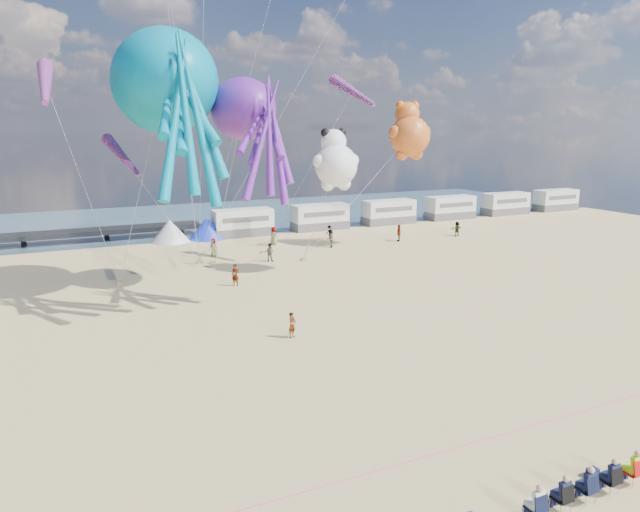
{
  "coord_description": "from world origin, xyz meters",
  "views": [
    {
      "loc": [
        -12.82,
        -20.35,
        11.83
      ],
      "look_at": [
        -0.45,
        6.0,
        5.25
      ],
      "focal_mm": 32.0,
      "sensor_mm": 36.0,
      "label": 1
    }
  ],
  "objects": [
    {
      "name": "beachgoer_7",
      "position": [
        12.04,
        30.15,
        0.83
      ],
      "size": [
        0.8,
        0.95,
        1.66
      ],
      "primitive_type": "imported",
      "rotation": [
        0.0,
        0.0,
        4.32
      ],
      "color": "#7F6659",
      "rests_on": "ground"
    },
    {
      "name": "sandbag_b",
      "position": [
        -0.52,
        28.37,
        0.11
      ],
      "size": [
        0.5,
        0.35,
        0.22
      ],
      "primitive_type": "cube",
      "color": "gray",
      "rests_on": "ground"
    },
    {
      "name": "beachgoer_5",
      "position": [
        -0.82,
        20.43,
        0.84
      ],
      "size": [
        1.48,
        1.43,
        1.68
      ],
      "primitive_type": "imported",
      "rotation": [
        0.0,
        0.0,
        5.53
      ],
      "color": "#7F6659",
      "rests_on": "ground"
    },
    {
      "name": "ground",
      "position": [
        0.0,
        0.0,
        0.0
      ],
      "size": [
        120.0,
        120.0,
        0.0
      ],
      "primitive_type": "plane",
      "color": "#DEC380",
      "rests_on": "ground"
    },
    {
      "name": "beachgoer_4",
      "position": [
        27.5,
        29.69,
        0.82
      ],
      "size": [
        0.98,
        0.44,
        1.64
      ],
      "primitive_type": "imported",
      "rotation": [
        0.0,
        0.0,
        3.19
      ],
      "color": "#7F6659",
      "rests_on": "ground"
    },
    {
      "name": "motorhome_5",
      "position": [
        53.5,
        40.0,
        1.5
      ],
      "size": [
        6.6,
        2.5,
        3.0
      ],
      "primitive_type": "cube",
      "color": "silver",
      "rests_on": "ground"
    },
    {
      "name": "beachgoer_6",
      "position": [
        7.34,
        33.87,
        0.93
      ],
      "size": [
        0.71,
        0.81,
        1.85
      ],
      "primitive_type": "imported",
      "rotation": [
        0.0,
        0.0,
        2.06
      ],
      "color": "#7F6659",
      "rests_on": "ground"
    },
    {
      "name": "windsock_mid",
      "position": [
        11.05,
        23.91,
        14.78
      ],
      "size": [
        2.49,
        5.53,
        5.47
      ],
      "primitive_type": null,
      "rotation": [
        0.0,
        0.0,
        0.28
      ],
      "color": "red"
    },
    {
      "name": "cooler_navy",
      "position": [
        3.22,
        -8.43,
        0.15
      ],
      "size": [
        0.38,
        0.28,
        0.3
      ],
      "primitive_type": "cube",
      "color": "#151B42",
      "rests_on": "ground"
    },
    {
      "name": "kite_octopus_teal",
      "position": [
        -5.05,
        21.88,
        14.97
      ],
      "size": [
        6.37,
        12.6,
        13.88
      ],
      "primitive_type": null,
      "rotation": [
        0.0,
        0.0,
        0.1
      ],
      "color": "#0080A1"
    },
    {
      "name": "motorhome_1",
      "position": [
        15.5,
        40.0,
        1.5
      ],
      "size": [
        6.6,
        2.5,
        3.0
      ],
      "primitive_type": "cube",
      "color": "silver",
      "rests_on": "ground"
    },
    {
      "name": "beachgoer_2",
      "position": [
        13.96,
        34.23,
        0.74
      ],
      "size": [
        0.75,
        0.6,
        1.49
      ],
      "primitive_type": "imported",
      "rotation": [
        0.0,
        0.0,
        3.19
      ],
      "color": "#7F6659",
      "rests_on": "ground"
    },
    {
      "name": "sandbag_c",
      "position": [
        7.26,
        25.99,
        0.11
      ],
      "size": [
        0.5,
        0.35,
        0.22
      ],
      "primitive_type": "cube",
      "color": "gray",
      "rests_on": "ground"
    },
    {
      "name": "motorhome_2",
      "position": [
        25.0,
        40.0,
        1.5
      ],
      "size": [
        6.6,
        2.5,
        3.0
      ],
      "primitive_type": "cube",
      "color": "silver",
      "rests_on": "ground"
    },
    {
      "name": "kite_octopus_purple",
      "position": [
        0.16,
        20.4,
        13.14
      ],
      "size": [
        6.88,
        10.36,
        10.92
      ],
      "primitive_type": null,
      "rotation": [
        0.0,
        0.0,
        -0.32
      ],
      "color": "#651F93"
    },
    {
      "name": "beachgoer_0",
      "position": [
        0.33,
        31.19,
        0.86
      ],
      "size": [
        0.72,
        0.74,
        1.72
      ],
      "primitive_type": "imported",
      "rotation": [
        0.0,
        0.0,
        5.42
      ],
      "color": "#7F6659",
      "rests_on": "ground"
    },
    {
      "name": "kite_panda",
      "position": [
        8.07,
        21.12,
        8.83
      ],
      "size": [
        4.2,
        3.96,
        5.89
      ],
      "primitive_type": null,
      "rotation": [
        0.0,
        0.0,
        -0.01
      ],
      "color": "white"
    },
    {
      "name": "spectator_row",
      "position": [
        1.86,
        -9.27,
        0.65
      ],
      "size": [
        6.1,
        0.9,
        1.3
      ],
      "primitive_type": null,
      "color": "black",
      "rests_on": "ground"
    },
    {
      "name": "water",
      "position": [
        0.0,
        55.0,
        0.02
      ],
      "size": [
        120.0,
        120.0,
        0.0
      ],
      "primitive_type": "plane",
      "color": "#37566A",
      "rests_on": "ground"
    },
    {
      "name": "sandbag_d",
      "position": [
        5.01,
        30.54,
        0.11
      ],
      "size": [
        0.5,
        0.35,
        0.22
      ],
      "primitive_type": "cube",
      "color": "gray",
      "rests_on": "ground"
    },
    {
      "name": "beachgoer_3",
      "position": [
        20.05,
        29.97,
        0.9
      ],
      "size": [
        1.17,
        1.34,
        1.8
      ],
      "primitive_type": "imported",
      "rotation": [
        0.0,
        0.0,
        4.17
      ],
      "color": "#7F6659",
      "rests_on": "ground"
    },
    {
      "name": "windsock_right",
      "position": [
        -7.84,
        25.24,
        9.72
      ],
      "size": [
        2.68,
        5.44,
        5.46
      ],
      "primitive_type": null,
      "rotation": [
        0.0,
        0.0,
        0.34
      ],
      "color": "red"
    },
    {
      "name": "sandbag_a",
      "position": [
        -8.79,
        24.87,
        0.11
      ],
      "size": [
        0.5,
        0.35,
        0.22
      ],
      "primitive_type": "cube",
      "color": "gray",
      "rests_on": "ground"
    },
    {
      "name": "windsock_left",
      "position": [
        -12.61,
        21.22,
        14.59
      ],
      "size": [
        1.39,
        8.03,
        7.99
      ],
      "primitive_type": null,
      "rotation": [
        0.0,
        0.0,
        -0.04
      ],
      "color": "red"
    },
    {
      "name": "sandbag_e",
      "position": [
        -1.58,
        28.94,
        0.11
      ],
      "size": [
        0.5,
        0.35,
        0.22
      ],
      "primitive_type": "cube",
      "color": "gray",
      "rests_on": "ground"
    },
    {
      "name": "beachgoer_1",
      "position": [
        4.39,
        27.05,
        0.84
      ],
      "size": [
        0.97,
        0.93,
        1.68
      ],
      "primitive_type": "imported",
      "rotation": [
        0.0,
        0.0,
        2.46
      ],
      "color": "#7F6659",
      "rests_on": "ground"
    },
    {
      "name": "kite_teddy_orange",
      "position": [
        19.48,
        27.69,
        10.99
      ],
      "size": [
        6.23,
        6.09,
        6.78
      ],
      "primitive_type": null,
      "rotation": [
        0.0,
        0.0,
        -0.42
      ],
      "color": "orange"
    },
    {
      "name": "tent_white",
      "position": [
        -2.0,
        40.0,
        1.2
      ],
      "size": [
        4.0,
        4.0,
        2.4
      ],
      "primitive_type": "cone",
      "color": "white",
      "rests_on": "ground"
    },
    {
      "name": "tent_blue",
      "position": [
        2.0,
        40.0,
        1.2
      ],
      "size": [
        4.0,
        4.0,
        2.4
      ],
      "primitive_type": "cone",
      "color": "#1933CC",
      "rests_on": "ground"
    },
    {
      "name": "motorhome_4",
      "position": [
        44.0,
        40.0,
        1.5
      ],
      "size": [
        6.6,
        2.5,
        3.0
      ],
      "primitive_type": "cube",
      "color": "silver",
      "rests_on": "ground"
    },
    {
      "name": "motorhome_3",
      "position": [
        34.5,
        40.0,
        1.5
      ],
      "size": [
        6.6,
        2.5,
        3.0
      ],
      "primitive_type": "cube",
      "color": "silver",
      "rests_on": "ground"
    },
    {
      "name": "motorhome_0",
      "position": [
        6.0,
        40.0,
        1.5
      ],
      "size": [
        6.6,
        2.5,
        3.0
      ],
      "primitive_type": "cube",
      "color": "silver",
      "rests_on": "ground"
    },
    {
      "name": "standing_person",
      "position": [
        -1.1,
        8.4,
        0.75
      ],
      "size": [
        0.66,
        0.6,
        1.51
      ],
      "primitive_type": "imported",
      "rotation": [
        0.0,
        0.0,
        0.58
      ],
      "color": "tan",
      "rests_on": "ground"
    },
    {
      "name": "rope_line",
      "position": [
        0.0,
        -5.0,
        0.02
      ],
      "size": [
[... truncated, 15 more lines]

